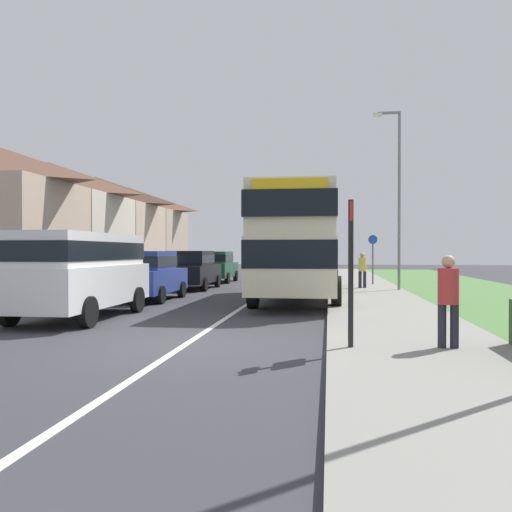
{
  "coord_description": "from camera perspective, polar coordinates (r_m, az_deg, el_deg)",
  "views": [
    {
      "loc": [
        2.63,
        -9.71,
        1.74
      ],
      "look_at": [
        0.64,
        5.03,
        1.6
      ],
      "focal_mm": 37.85,
      "sensor_mm": 36.0,
      "label": 1
    }
  ],
  "objects": [
    {
      "name": "house_terrace_far_side",
      "position": [
        35.04,
        -18.7,
        3.15
      ],
      "size": [
        7.94,
        24.39,
        6.72
      ],
      "color": "#C1A88E",
      "rests_on": "ground_plane"
    },
    {
      "name": "lane_marking_centre",
      "position": [
        17.99,
        -0.77,
        -5.0
      ],
      "size": [
        0.14,
        60.0,
        0.01
      ],
      "primitive_type": "cube",
      "color": "silver",
      "rests_on": "ground_plane"
    },
    {
      "name": "parked_car_black",
      "position": [
        24.72,
        -6.78,
        -1.3
      ],
      "size": [
        1.95,
        4.45,
        1.74
      ],
      "color": "black",
      "rests_on": "ground_plane"
    },
    {
      "name": "bus_stop_sign",
      "position": [
        9.2,
        9.99,
        -0.71
      ],
      "size": [
        0.09,
        0.52,
        2.6
      ],
      "color": "black",
      "rests_on": "ground_plane"
    },
    {
      "name": "cycle_route_sign",
      "position": [
        26.91,
        12.24,
        -0.14
      ],
      "size": [
        0.44,
        0.08,
        2.52
      ],
      "color": "slate",
      "rests_on": "ground_plane"
    },
    {
      "name": "pedestrian_walking_away",
      "position": [
        24.17,
        11.18,
        -1.29
      ],
      "size": [
        0.34,
        0.34,
        1.67
      ],
      "color": "#23232D",
      "rests_on": "ground_plane"
    },
    {
      "name": "ground_plane",
      "position": [
        10.21,
        -7.47,
        -9.27
      ],
      "size": [
        120.0,
        120.0,
        0.0
      ],
      "primitive_type": "plane",
      "color": "#38383D"
    },
    {
      "name": "parked_car_blue",
      "position": [
        19.33,
        -11.42,
        -1.83
      ],
      "size": [
        1.94,
        4.12,
        1.74
      ],
      "color": "navy",
      "rests_on": "ground_plane"
    },
    {
      "name": "pedestrian_at_stop",
      "position": [
        9.55,
        19.66,
        -4.07
      ],
      "size": [
        0.34,
        0.34,
        1.67
      ],
      "color": "#23232D",
      "rests_on": "ground_plane"
    },
    {
      "name": "street_lamp_mid",
      "position": [
        23.53,
        14.65,
        6.88
      ],
      "size": [
        1.14,
        0.2,
        7.59
      ],
      "color": "slate",
      "rests_on": "ground_plane"
    },
    {
      "name": "parked_car_dark_green",
      "position": [
        30.08,
        -4.31,
        -1.0
      ],
      "size": [
        2.01,
        4.2,
        1.71
      ],
      "color": "#19472D",
      "rests_on": "ground_plane"
    },
    {
      "name": "pavement_near_side",
      "position": [
        15.87,
        13.38,
        -5.55
      ],
      "size": [
        3.2,
        68.0,
        0.12
      ],
      "primitive_type": "cube",
      "color": "gray",
      "rests_on": "ground_plane"
    },
    {
      "name": "parked_van_white",
      "position": [
        14.53,
        -18.13,
        -1.21
      ],
      "size": [
        2.11,
        5.07,
        2.19
      ],
      "color": "silver",
      "rests_on": "ground_plane"
    },
    {
      "name": "double_decker_bus",
      "position": [
        18.89,
        4.57,
        1.75
      ],
      "size": [
        2.8,
        9.64,
        3.7
      ],
      "color": "beige",
      "rests_on": "ground_plane"
    }
  ]
}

